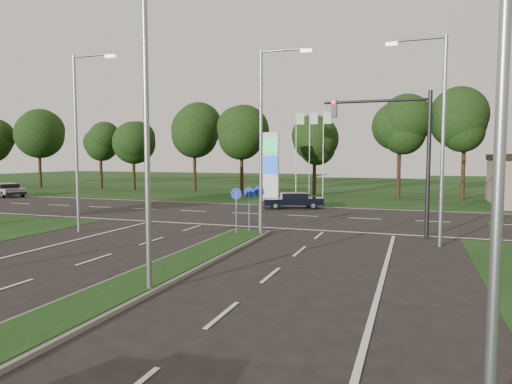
% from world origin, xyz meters
% --- Properties ---
extents(verge_far, '(160.00, 50.00, 0.02)m').
position_xyz_m(verge_far, '(0.00, 55.00, 0.00)').
color(verge_far, black).
rests_on(verge_far, ground).
extents(cross_road, '(160.00, 12.00, 0.02)m').
position_xyz_m(cross_road, '(0.00, 24.00, 0.00)').
color(cross_road, black).
rests_on(cross_road, ground).
extents(median_kerb, '(2.00, 26.00, 0.12)m').
position_xyz_m(median_kerb, '(0.00, 4.00, 0.06)').
color(median_kerb, slate).
rests_on(median_kerb, ground).
extents(streetlight_median_near, '(2.53, 0.22, 9.00)m').
position_xyz_m(streetlight_median_near, '(1.00, 6.00, 5.08)').
color(streetlight_median_near, gray).
rests_on(streetlight_median_near, ground).
extents(streetlight_median_far, '(2.53, 0.22, 9.00)m').
position_xyz_m(streetlight_median_far, '(1.00, 16.00, 5.08)').
color(streetlight_median_far, gray).
rests_on(streetlight_median_far, ground).
extents(streetlight_left_far, '(2.53, 0.22, 9.00)m').
position_xyz_m(streetlight_left_far, '(-8.30, 14.00, 5.08)').
color(streetlight_left_far, gray).
rests_on(streetlight_left_far, ground).
extents(streetlight_right_far, '(2.53, 0.22, 9.00)m').
position_xyz_m(streetlight_right_far, '(8.80, 16.00, 5.08)').
color(streetlight_right_far, gray).
rests_on(streetlight_right_far, ground).
extents(streetlight_right_near, '(2.53, 0.22, 9.00)m').
position_xyz_m(streetlight_right_near, '(8.80, 2.00, 5.08)').
color(streetlight_right_near, gray).
rests_on(streetlight_right_near, ground).
extents(traffic_signal, '(5.10, 0.42, 7.00)m').
position_xyz_m(traffic_signal, '(7.19, 18.00, 4.65)').
color(traffic_signal, black).
rests_on(traffic_signal, ground).
extents(median_signs, '(1.16, 1.76, 2.38)m').
position_xyz_m(median_signs, '(0.00, 16.40, 1.71)').
color(median_signs, gray).
rests_on(median_signs, ground).
extents(gas_pylon, '(5.80, 1.26, 8.00)m').
position_xyz_m(gas_pylon, '(-3.79, 33.05, 3.20)').
color(gas_pylon, silver).
rests_on(gas_pylon, ground).
extents(treeline_far, '(6.00, 6.00, 9.90)m').
position_xyz_m(treeline_far, '(0.10, 39.93, 6.83)').
color(treeline_far, black).
rests_on(treeline_far, ground).
extents(navy_sedan, '(4.69, 3.26, 1.19)m').
position_xyz_m(navy_sedan, '(-0.68, 28.01, 0.64)').
color(navy_sedan, black).
rests_on(navy_sedan, ground).
extents(far_car_a, '(4.93, 3.40, 1.31)m').
position_xyz_m(far_car_a, '(-29.52, 28.53, 0.70)').
color(far_car_a, '#ACACAC').
rests_on(far_car_a, ground).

